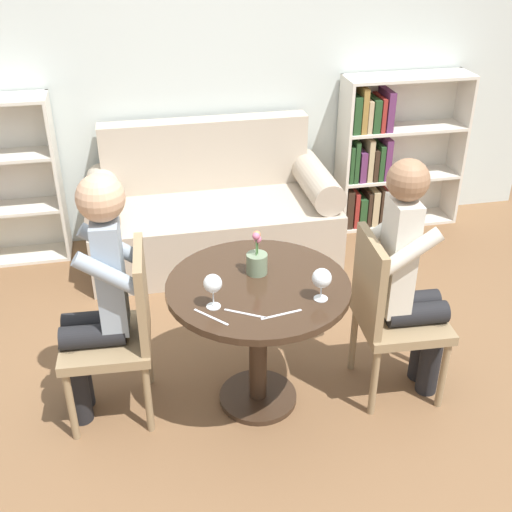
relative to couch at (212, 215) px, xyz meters
name	(u,v)px	position (x,y,z in m)	size (l,w,h in m)	color
ground_plane	(258,399)	(0.00, -1.57, -0.31)	(16.00, 16.00, 0.00)	brown
back_wall	(198,51)	(0.00, 0.43, 1.04)	(5.20, 0.05, 2.70)	silver
round_table	(258,311)	(0.00, -1.57, 0.24)	(0.87, 0.87, 0.71)	#382619
couch	(212,215)	(0.00, 0.00, 0.00)	(1.69, 0.80, 0.92)	#B7A893
bookshelf_right	(383,155)	(1.36, 0.26, 0.24)	(0.94, 0.28, 1.16)	silver
chair_left	(120,328)	(-0.65, -1.49, 0.18)	(0.44, 0.44, 0.90)	#937A56
chair_right	(389,310)	(0.65, -1.61, 0.18)	(0.44, 0.44, 0.90)	#937A56
person_left	(97,295)	(-0.74, -1.49, 0.38)	(0.43, 0.36, 1.28)	black
person_right	(410,278)	(0.74, -1.62, 0.36)	(0.43, 0.35, 1.29)	black
wine_glass_left	(213,284)	(-0.23, -1.72, 0.51)	(0.08, 0.08, 0.16)	white
wine_glass_right	(322,279)	(0.25, -1.75, 0.50)	(0.09, 0.09, 0.15)	white
flower_vase	(257,260)	(0.01, -1.47, 0.47)	(0.10, 0.10, 0.22)	gray
knife_left_setting	(281,314)	(0.05, -1.84, 0.40)	(0.19, 0.04, 0.00)	silver
fork_left_setting	(245,314)	(-0.11, -1.80, 0.40)	(0.17, 0.11, 0.00)	silver
knife_right_setting	(211,317)	(-0.25, -1.79, 0.40)	(0.13, 0.15, 0.00)	silver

